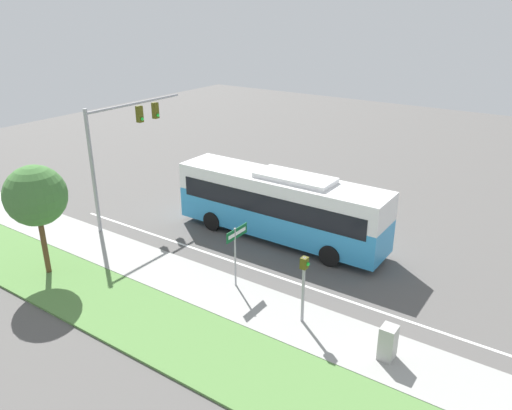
{
  "coord_description": "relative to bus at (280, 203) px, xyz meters",
  "views": [
    {
      "loc": [
        -20.41,
        -8.3,
        11.52
      ],
      "look_at": [
        -0.84,
        5.09,
        1.88
      ],
      "focal_mm": 35.0,
      "sensor_mm": 36.0,
      "label": 1
    }
  ],
  "objects": [
    {
      "name": "lane_divider_near",
      "position": [
        -3.43,
        -4.07,
        -1.99
      ],
      "size": [
        0.14,
        30.0,
        0.01
      ],
      "color": "silver",
      "rests_on": "ground_plane"
    },
    {
      "name": "bus",
      "position": [
        0.0,
        0.0,
        0.0
      ],
      "size": [
        2.62,
        11.41,
        3.66
      ],
      "color": "#3393D1",
      "rests_on": "ground_plane"
    },
    {
      "name": "sidewalk",
      "position": [
        -6.03,
        -4.07,
        -1.93
      ],
      "size": [
        2.8,
        80.0,
        0.12
      ],
      "color": "#9E9E99",
      "rests_on": "ground_plane"
    },
    {
      "name": "ground_plane",
      "position": [
        0.17,
        -4.07,
        -1.99
      ],
      "size": [
        80.0,
        80.0,
        0.0
      ],
      "primitive_type": "plane",
      "color": "#565451"
    },
    {
      "name": "signal_gantry",
      "position": [
        -2.89,
        8.29,
        2.81
      ],
      "size": [
        6.68,
        0.41,
        6.71
      ],
      "color": "#939399",
      "rests_on": "ground_plane"
    },
    {
      "name": "grass_verge",
      "position": [
        -9.23,
        -4.07,
        -1.94
      ],
      "size": [
        3.6,
        80.0,
        0.1
      ],
      "color": "#568442",
      "rests_on": "ground_plane"
    },
    {
      "name": "utility_cabinet",
      "position": [
        -6.14,
        -8.19,
        -1.24
      ],
      "size": [
        0.59,
        0.52,
        1.26
      ],
      "color": "#A8A8A3",
      "rests_on": "sidewalk"
    },
    {
      "name": "roadside_tree",
      "position": [
        -9.09,
        6.75,
        1.82
      ],
      "size": [
        2.67,
        2.67,
        5.06
      ],
      "color": "brown",
      "rests_on": "grass_verge"
    },
    {
      "name": "pedestrian_signal",
      "position": [
        -5.91,
        -4.73,
        -0.02
      ],
      "size": [
        0.28,
        0.34,
        2.87
      ],
      "color": "#939399",
      "rests_on": "ground_plane"
    },
    {
      "name": "street_sign",
      "position": [
        -5.15,
        -1.03,
        0.04
      ],
      "size": [
        1.42,
        0.08,
        2.84
      ],
      "color": "#939399",
      "rests_on": "ground_plane"
    }
  ]
}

